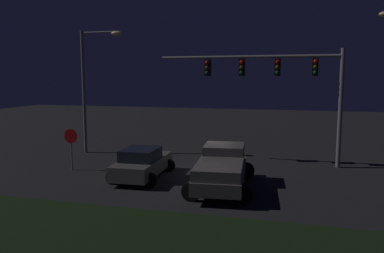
{
  "coord_description": "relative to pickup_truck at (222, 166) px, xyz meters",
  "views": [
    {
      "loc": [
        4.38,
        -19.34,
        4.98
      ],
      "look_at": [
        -0.97,
        0.55,
        2.31
      ],
      "focal_mm": 35.98,
      "sensor_mm": 36.0,
      "label": 1
    }
  ],
  "objects": [
    {
      "name": "traffic_signal_gantry",
      "position": [
        2.1,
        5.53,
        4.03
      ],
      "size": [
        10.32,
        0.56,
        6.5
      ],
      "color": "slate",
      "rests_on": "ground_plane"
    },
    {
      "name": "car_sedan",
      "position": [
        -4.14,
        0.68,
        -0.26
      ],
      "size": [
        2.59,
        4.46,
        1.51
      ],
      "rotation": [
        0.0,
        0.0,
        1.61
      ],
      "color": "#514C47",
      "rests_on": "ground_plane"
    },
    {
      "name": "street_lamp_left",
      "position": [
        -9.62,
        5.7,
        4.02
      ],
      "size": [
        2.87,
        0.44,
        7.9
      ],
      "color": "slate",
      "rests_on": "ground_plane"
    },
    {
      "name": "stop_sign",
      "position": [
        -8.39,
        1.17,
        0.56
      ],
      "size": [
        0.76,
        0.08,
        2.23
      ],
      "color": "slate",
      "rests_on": "ground_plane"
    },
    {
      "name": "grass_median",
      "position": [
        -1.3,
        -6.67,
        -0.95
      ],
      "size": [
        20.97,
        5.73,
        0.1
      ],
      "primitive_type": "cube",
      "color": "black",
      "rests_on": "ground_plane"
    },
    {
      "name": "pickup_truck",
      "position": [
        0.0,
        0.0,
        0.0
      ],
      "size": [
        3.2,
        5.56,
        1.8
      ],
      "rotation": [
        0.0,
        0.0,
        1.66
      ],
      "color": "#514C47",
      "rests_on": "ground_plane"
    },
    {
      "name": "ground_plane",
      "position": [
        -1.3,
        2.68,
        -1.0
      ],
      "size": [
        80.0,
        80.0,
        0.0
      ],
      "primitive_type": "plane",
      "color": "black"
    }
  ]
}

